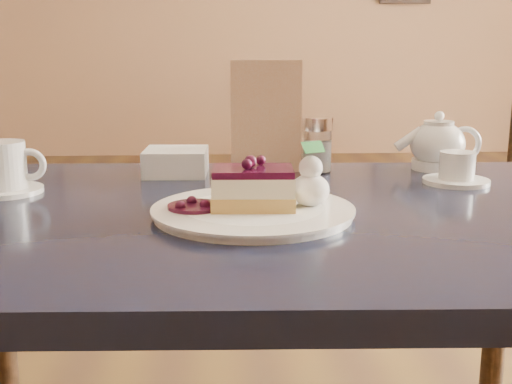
{
  "coord_description": "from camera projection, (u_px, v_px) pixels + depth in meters",
  "views": [
    {
      "loc": [
        0.15,
        -0.77,
        0.94
      ],
      "look_at": [
        0.2,
        0.02,
        0.76
      ],
      "focal_mm": 45.0,
      "sensor_mm": 36.0,
      "label": 1
    }
  ],
  "objects": [
    {
      "name": "dessert_plate",
      "position": [
        253.0,
        212.0,
        0.89
      ],
      "size": [
        0.28,
        0.28,
        0.01
      ],
      "primitive_type": "cylinder",
      "color": "white",
      "rests_on": "main_table"
    },
    {
      "name": "tea_set",
      "position": [
        441.0,
        151.0,
        1.2
      ],
      "size": [
        0.15,
        0.24,
        0.1
      ],
      "color": "white",
      "rests_on": "main_table"
    },
    {
      "name": "main_table",
      "position": [
        253.0,
        256.0,
        0.96
      ],
      "size": [
        1.17,
        0.8,
        0.71
      ],
      "rotation": [
        0.0,
        0.0,
        -0.04
      ],
      "color": "black",
      "rests_on": "ground"
    },
    {
      "name": "menu_card",
      "position": [
        266.0,
        116.0,
        1.2
      ],
      "size": [
        0.13,
        0.03,
        0.21
      ],
      "primitive_type": "cube",
      "rotation": [
        0.0,
        0.0,
        -0.04
      ],
      "color": "#F9E5CE",
      "rests_on": "main_table"
    },
    {
      "name": "coffee_set",
      "position": [
        4.0,
        170.0,
        1.03
      ],
      "size": [
        0.13,
        0.12,
        0.08
      ],
      "color": "white",
      "rests_on": "main_table"
    },
    {
      "name": "cheesecake_slice",
      "position": [
        253.0,
        188.0,
        0.89
      ],
      "size": [
        0.12,
        0.09,
        0.06
      ],
      "rotation": [
        0.0,
        0.0,
        -0.04
      ],
      "color": "#D5B351",
      "rests_on": "dessert_plate"
    },
    {
      "name": "sugar_shaker",
      "position": [
        317.0,
        144.0,
        1.2
      ],
      "size": [
        0.06,
        0.06,
        0.1
      ],
      "color": "white",
      "rests_on": "main_table"
    },
    {
      "name": "whipped_cream",
      "position": [
        310.0,
        190.0,
        0.9
      ],
      "size": [
        0.05,
        0.05,
        0.05
      ],
      "color": "white",
      "rests_on": "dessert_plate"
    },
    {
      "name": "berry_sauce",
      "position": [
        195.0,
        207.0,
        0.88
      ],
      "size": [
        0.08,
        0.08,
        0.01
      ],
      "primitive_type": "cylinder",
      "color": "black",
      "rests_on": "dessert_plate"
    },
    {
      "name": "napkin_stack",
      "position": [
        176.0,
        162.0,
        1.19
      ],
      "size": [
        0.12,
        0.12,
        0.05
      ],
      "primitive_type": "cube",
      "rotation": [
        0.0,
        0.0,
        -0.04
      ],
      "color": "white",
      "rests_on": "main_table"
    }
  ]
}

